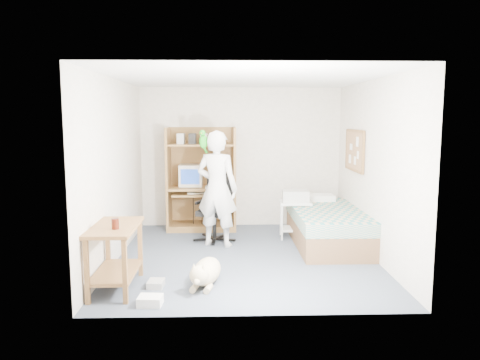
{
  "coord_description": "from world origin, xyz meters",
  "views": [
    {
      "loc": [
        -0.28,
        -6.46,
        1.98
      ],
      "look_at": [
        -0.06,
        0.42,
        1.05
      ],
      "focal_mm": 35.0,
      "sensor_mm": 36.0,
      "label": 1
    }
  ],
  "objects_px": {
    "bed": "(327,226)",
    "person": "(217,189)",
    "dog": "(206,272)",
    "computer_hutch": "(202,183)",
    "office_chair": "(216,217)",
    "printer_cart": "(295,214)",
    "side_desk": "(115,247)"
  },
  "relations": [
    {
      "from": "bed",
      "to": "person",
      "type": "distance_m",
      "value": 1.81
    },
    {
      "from": "bed",
      "to": "dog",
      "type": "distance_m",
      "value": 2.51
    },
    {
      "from": "computer_hutch",
      "to": "dog",
      "type": "relative_size",
      "value": 1.87
    },
    {
      "from": "computer_hutch",
      "to": "bed",
      "type": "distance_m",
      "value": 2.35
    },
    {
      "from": "bed",
      "to": "computer_hutch",
      "type": "bearing_deg",
      "value": 150.71
    },
    {
      "from": "office_chair",
      "to": "printer_cart",
      "type": "relative_size",
      "value": 1.75
    },
    {
      "from": "side_desk",
      "to": "printer_cart",
      "type": "distance_m",
      "value": 3.29
    },
    {
      "from": "person",
      "to": "dog",
      "type": "relative_size",
      "value": 1.85
    },
    {
      "from": "printer_cart",
      "to": "side_desk",
      "type": "bearing_deg",
      "value": -134.16
    },
    {
      "from": "bed",
      "to": "dog",
      "type": "xyz_separation_m",
      "value": [
        -1.82,
        -1.72,
        -0.13
      ]
    },
    {
      "from": "dog",
      "to": "person",
      "type": "bearing_deg",
      "value": 97.81
    },
    {
      "from": "office_chair",
      "to": "printer_cart",
      "type": "height_order",
      "value": "office_chair"
    },
    {
      "from": "computer_hutch",
      "to": "side_desk",
      "type": "bearing_deg",
      "value": -106.14
    },
    {
      "from": "computer_hutch",
      "to": "person",
      "type": "relative_size",
      "value": 1.01
    },
    {
      "from": "bed",
      "to": "side_desk",
      "type": "relative_size",
      "value": 2.02
    },
    {
      "from": "dog",
      "to": "bed",
      "type": "bearing_deg",
      "value": 54.8
    },
    {
      "from": "bed",
      "to": "printer_cart",
      "type": "xyz_separation_m",
      "value": [
        -0.44,
        0.42,
        0.12
      ]
    },
    {
      "from": "computer_hutch",
      "to": "printer_cart",
      "type": "height_order",
      "value": "computer_hutch"
    },
    {
      "from": "person",
      "to": "printer_cart",
      "type": "relative_size",
      "value": 2.91
    },
    {
      "from": "office_chair",
      "to": "printer_cart",
      "type": "distance_m",
      "value": 1.3
    },
    {
      "from": "office_chair",
      "to": "dog",
      "type": "distance_m",
      "value": 2.04
    },
    {
      "from": "office_chair",
      "to": "printer_cart",
      "type": "xyz_separation_m",
      "value": [
        1.3,
        0.11,
        0.02
      ]
    },
    {
      "from": "side_desk",
      "to": "printer_cart",
      "type": "height_order",
      "value": "side_desk"
    },
    {
      "from": "computer_hutch",
      "to": "person",
      "type": "xyz_separation_m",
      "value": [
        0.29,
        -1.12,
        0.07
      ]
    },
    {
      "from": "computer_hutch",
      "to": "printer_cart",
      "type": "bearing_deg",
      "value": -24.3
    },
    {
      "from": "side_desk",
      "to": "printer_cart",
      "type": "xyz_separation_m",
      "value": [
        2.41,
        2.23,
        -0.09
      ]
    },
    {
      "from": "computer_hutch",
      "to": "bed",
      "type": "xyz_separation_m",
      "value": [
        2.0,
        -1.12,
        -0.53
      ]
    },
    {
      "from": "computer_hutch",
      "to": "dog",
      "type": "xyz_separation_m",
      "value": [
        0.18,
        -2.84,
        -0.66
      ]
    },
    {
      "from": "side_desk",
      "to": "printer_cart",
      "type": "bearing_deg",
      "value": 42.8
    },
    {
      "from": "computer_hutch",
      "to": "printer_cart",
      "type": "distance_m",
      "value": 1.76
    },
    {
      "from": "printer_cart",
      "to": "person",
      "type": "bearing_deg",
      "value": -158.95
    },
    {
      "from": "side_desk",
      "to": "person",
      "type": "distance_m",
      "value": 2.18
    }
  ]
}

